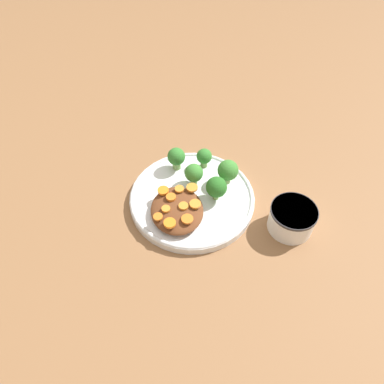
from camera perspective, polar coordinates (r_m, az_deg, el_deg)
The scene contains 19 objects.
ground_plane at distance 0.85m, azimuth 0.00°, elevation -1.46°, with size 4.00×4.00×0.00m, color #8C603D.
plate at distance 0.84m, azimuth 0.00°, elevation -0.94°, with size 0.28×0.28×0.02m.
dip_bowl at distance 0.81m, azimuth 15.01°, elevation -3.81°, with size 0.10×0.10×0.06m.
stew_mound at distance 0.79m, azimuth -2.30°, elevation -2.77°, with size 0.13×0.11×0.03m, color brown.
broccoli_floret_0 at distance 0.84m, azimuth 0.29°, elevation 2.85°, with size 0.04×0.04×0.06m.
broccoli_floret_1 at distance 0.87m, azimuth -2.40°, elevation 5.30°, with size 0.04×0.04×0.06m.
broccoli_floret_2 at distance 0.84m, azimuth 5.50°, elevation 3.25°, with size 0.05×0.05×0.06m.
broccoli_floret_3 at distance 0.81m, azimuth 3.74°, elevation 0.71°, with size 0.05×0.05×0.06m.
broccoli_floret_4 at distance 0.88m, azimuth 1.87°, elevation 5.36°, with size 0.04×0.04×0.05m.
carrot_slice_0 at distance 0.79m, azimuth -3.22°, elevation -0.80°, with size 0.02×0.02×0.01m, color orange.
carrot_slice_1 at distance 0.76m, azimuth -0.73°, elevation -4.13°, with size 0.02×0.02×0.00m, color orange.
carrot_slice_2 at distance 0.78m, azimuth -1.31°, elevation -2.14°, with size 0.02×0.02×0.00m, color orange.
carrot_slice_3 at distance 0.77m, azimuth -5.21°, elevation -3.78°, with size 0.02×0.02×0.00m, color orange.
carrot_slice_4 at distance 0.81m, azimuth -4.42°, elevation 0.27°, with size 0.02×0.02×0.01m, color orange.
carrot_slice_5 at distance 0.81m, azimuth -1.92°, elevation 0.31°, with size 0.02×0.02×0.00m, color orange.
carrot_slice_6 at distance 0.75m, azimuth -3.41°, elevation -4.75°, with size 0.03×0.03×0.01m, color orange.
carrot_slice_7 at distance 0.78m, azimuth -4.00°, elevation -2.57°, with size 0.02×0.02×0.00m, color orange.
carrot_slice_8 at distance 0.78m, azimuth 0.73°, elevation -1.81°, with size 0.02×0.02×0.00m, color orange.
carrot_slice_9 at distance 0.81m, azimuth 0.11°, elevation 0.82°, with size 0.02×0.02×0.00m, color orange.
Camera 1 is at (-0.53, 0.08, 0.66)m, focal length 35.00 mm.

